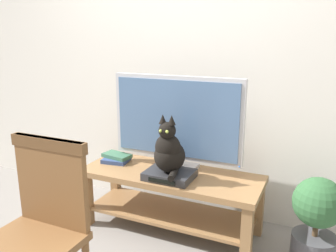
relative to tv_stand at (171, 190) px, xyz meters
The scene contains 8 objects.
back_wall 1.17m from the tv_stand, 98.04° to the left, with size 7.00×0.12×2.80m, color silver.
tv_stand is the anchor object (origin of this frame).
tv 0.53m from the tv_stand, 89.99° to the left, with size 1.03×0.20×0.73m.
media_box 0.19m from the tv_stand, 70.69° to the right, with size 0.34×0.27×0.06m.
cat 0.37m from the tv_stand, 72.40° to the right, with size 0.22×0.30×0.43m.
wooden_chair 1.15m from the tv_stand, 102.48° to the right, with size 0.46×0.46×0.98m.
book_stack 0.54m from the tv_stand, behind, with size 0.25×0.20×0.06m.
potted_plant 1.04m from the tv_stand, ahead, with size 0.33×0.33×0.59m.
Camera 1 is at (1.08, -1.64, 1.48)m, focal length 37.60 mm.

